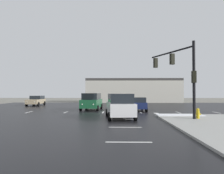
# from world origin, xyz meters

# --- Properties ---
(ground_plane) EXTENTS (120.00, 120.00, 0.00)m
(ground_plane) POSITION_xyz_m (0.00, 0.00, 0.00)
(ground_plane) COLOR slate
(road_asphalt) EXTENTS (44.00, 44.00, 0.02)m
(road_asphalt) POSITION_xyz_m (0.00, 0.00, 0.01)
(road_asphalt) COLOR black
(road_asphalt) RESTS_ON ground_plane
(snow_strip_curbside) EXTENTS (4.00, 1.60, 0.06)m
(snow_strip_curbside) POSITION_xyz_m (5.00, -4.00, 0.17)
(snow_strip_curbside) COLOR white
(snow_strip_curbside) RESTS_ON sidewalk_corner
(lane_markings) EXTENTS (36.15, 36.15, 0.01)m
(lane_markings) POSITION_xyz_m (1.20, -1.38, 0.02)
(lane_markings) COLOR silver
(lane_markings) RESTS_ON road_asphalt
(traffic_signal_mast) EXTENTS (2.46, 5.77, 5.97)m
(traffic_signal_mast) POSITION_xyz_m (4.73, -5.05, 4.17)
(traffic_signal_mast) COLOR black
(traffic_signal_mast) RESTS_ON sidewalk_corner
(fire_hydrant) EXTENTS (0.48, 0.26, 0.79)m
(fire_hydrant) POSITION_xyz_m (5.73, -6.38, 0.54)
(fire_hydrant) COLOR gold
(fire_hydrant) RESTS_ON sidewalk_corner
(strip_building_background) EXTENTS (19.85, 8.00, 5.04)m
(strip_building_background) POSITION_xyz_m (2.99, 24.90, 2.52)
(strip_building_background) COLOR beige
(strip_building_background) RESTS_ON ground_plane
(suv_white) EXTENTS (2.56, 4.98, 2.03)m
(suv_white) POSITION_xyz_m (-0.26, -5.34, 1.09)
(suv_white) COLOR white
(suv_white) RESTS_ON road_asphalt
(sedan_navy) EXTENTS (2.17, 4.59, 1.58)m
(sedan_navy) POSITION_xyz_m (1.75, 1.95, 0.85)
(sedan_navy) COLOR #141E47
(sedan_navy) RESTS_ON road_asphalt
(sedan_tan) EXTENTS (2.11, 4.58, 1.58)m
(sedan_tan) POSITION_xyz_m (-13.52, 11.59, 0.85)
(sedan_tan) COLOR tan
(sedan_tan) RESTS_ON road_asphalt
(suv_green) EXTENTS (2.42, 4.93, 2.03)m
(suv_green) POSITION_xyz_m (-3.58, 3.11, 1.09)
(suv_green) COLOR #195933
(suv_green) RESTS_ON road_asphalt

